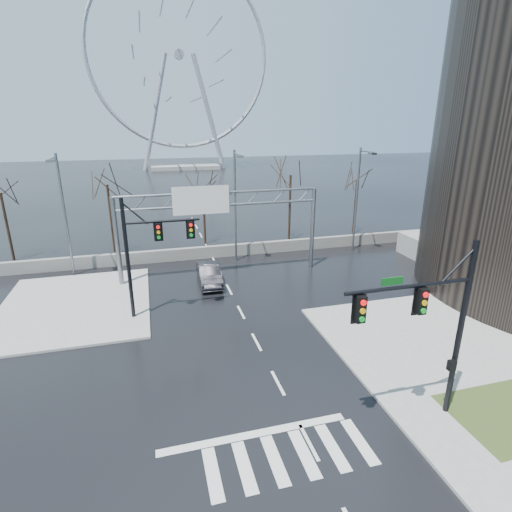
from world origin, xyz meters
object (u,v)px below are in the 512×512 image
object	(u,v)px
ferris_wheel	(180,63)
car	(209,274)
signal_mast_near	(435,319)
sign_gantry	(216,216)
signal_mast_far	(145,247)

from	to	relation	value
ferris_wheel	car	distance (m)	85.47
car	ferris_wheel	bearing A→B (deg)	87.36
signal_mast_near	sign_gantry	xyz separation A→B (m)	(-5.52, 19.00, 0.31)
sign_gantry	ferris_wheel	bearing A→B (deg)	86.16
signal_mast_far	car	bearing A→B (deg)	45.38
sign_gantry	car	distance (m)	4.69
signal_mast_far	ferris_wheel	distance (m)	89.30
signal_mast_near	car	size ratio (longest dim) A/B	1.69
sign_gantry	car	bearing A→B (deg)	-123.74
signal_mast_near	ferris_wheel	size ratio (longest dim) A/B	0.16
signal_mast_near	ferris_wheel	xyz separation A→B (m)	(-0.14, 99.04, 21.26)
signal_mast_far	ferris_wheel	world-z (taller)	ferris_wheel
signal_mast_far	ferris_wheel	xyz separation A→B (m)	(10.87, 86.04, 21.30)
sign_gantry	ferris_wheel	distance (m)	82.91
car	sign_gantry	bearing A→B (deg)	58.03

